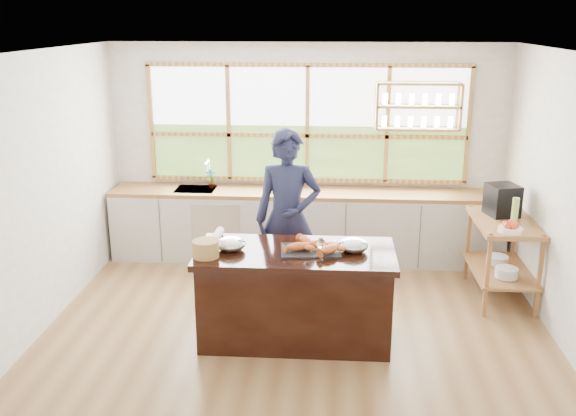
# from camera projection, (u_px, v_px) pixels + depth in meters

# --- Properties ---
(ground_plane) EXTENTS (5.00, 5.00, 0.00)m
(ground_plane) POSITION_uv_depth(u_px,v_px,m) (297.00, 328.00, 6.43)
(ground_plane) COLOR olive
(room_shell) EXTENTS (5.02, 4.52, 2.71)m
(room_shell) POSITION_uv_depth(u_px,v_px,m) (303.00, 146.00, 6.42)
(room_shell) COLOR white
(room_shell) RESTS_ON ground_plane
(back_counter) EXTENTS (4.90, 0.63, 0.90)m
(back_counter) POSITION_uv_depth(u_px,v_px,m) (304.00, 225.00, 8.16)
(back_counter) COLOR beige
(back_counter) RESTS_ON ground_plane
(right_shelf_unit) EXTENTS (0.62, 1.10, 0.90)m
(right_shelf_unit) POSITION_uv_depth(u_px,v_px,m) (503.00, 246.00, 6.96)
(right_shelf_unit) COLOR olive
(right_shelf_unit) RESTS_ON ground_plane
(island) EXTENTS (1.85, 0.90, 0.90)m
(island) POSITION_uv_depth(u_px,v_px,m) (296.00, 295.00, 6.11)
(island) COLOR black
(island) RESTS_ON ground_plane
(cook) EXTENTS (0.71, 0.47, 1.90)m
(cook) POSITION_uv_depth(u_px,v_px,m) (288.00, 218.00, 6.77)
(cook) COLOR #1A1C38
(cook) RESTS_ON ground_plane
(potted_plant) EXTENTS (0.15, 0.13, 0.25)m
(potted_plant) POSITION_uv_depth(u_px,v_px,m) (211.00, 179.00, 8.13)
(potted_plant) COLOR slate
(potted_plant) RESTS_ON back_counter
(cutting_board) EXTENTS (0.42, 0.32, 0.01)m
(cutting_board) POSITION_uv_depth(u_px,v_px,m) (282.00, 190.00, 8.04)
(cutting_board) COLOR #64B837
(cutting_board) RESTS_ON back_counter
(espresso_machine) EXTENTS (0.37, 0.39, 0.34)m
(espresso_machine) POSITION_uv_depth(u_px,v_px,m) (502.00, 200.00, 7.01)
(espresso_machine) COLOR black
(espresso_machine) RESTS_ON right_shelf_unit
(wine_bottle) EXTENTS (0.09, 0.09, 0.29)m
(wine_bottle) POSITION_uv_depth(u_px,v_px,m) (515.00, 211.00, 6.69)
(wine_bottle) COLOR #99BA56
(wine_bottle) RESTS_ON right_shelf_unit
(fruit_bowl) EXTENTS (0.24, 0.24, 0.11)m
(fruit_bowl) POSITION_uv_depth(u_px,v_px,m) (510.00, 228.00, 6.49)
(fruit_bowl) COLOR white
(fruit_bowl) RESTS_ON right_shelf_unit
(slate_board) EXTENTS (0.58, 0.45, 0.02)m
(slate_board) POSITION_uv_depth(u_px,v_px,m) (311.00, 250.00, 5.97)
(slate_board) COLOR black
(slate_board) RESTS_ON island
(lobster_pile) EXTENTS (0.52, 0.44, 0.08)m
(lobster_pile) POSITION_uv_depth(u_px,v_px,m) (313.00, 246.00, 5.95)
(lobster_pile) COLOR orange
(lobster_pile) RESTS_ON slate_board
(mixing_bowl_left) EXTENTS (0.28, 0.28, 0.13)m
(mixing_bowl_left) POSITION_uv_depth(u_px,v_px,m) (231.00, 244.00, 5.99)
(mixing_bowl_left) COLOR #B9BBC1
(mixing_bowl_left) RESTS_ON island
(mixing_bowl_right) EXTENTS (0.28, 0.28, 0.14)m
(mixing_bowl_right) POSITION_uv_depth(u_px,v_px,m) (353.00, 245.00, 5.96)
(mixing_bowl_right) COLOR #B9BBC1
(mixing_bowl_right) RESTS_ON island
(wine_glass) EXTENTS (0.08, 0.08, 0.22)m
(wine_glass) POSITION_uv_depth(u_px,v_px,m) (321.00, 244.00, 5.68)
(wine_glass) COLOR white
(wine_glass) RESTS_ON island
(wicker_basket) EXTENTS (0.24, 0.24, 0.16)m
(wicker_basket) POSITION_uv_depth(u_px,v_px,m) (206.00, 249.00, 5.81)
(wicker_basket) COLOR #AD7D4F
(wicker_basket) RESTS_ON island
(parchment_roll) EXTENTS (0.08, 0.30, 0.08)m
(parchment_roll) POSITION_uv_depth(u_px,v_px,m) (217.00, 235.00, 6.28)
(parchment_roll) COLOR white
(parchment_roll) RESTS_ON island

